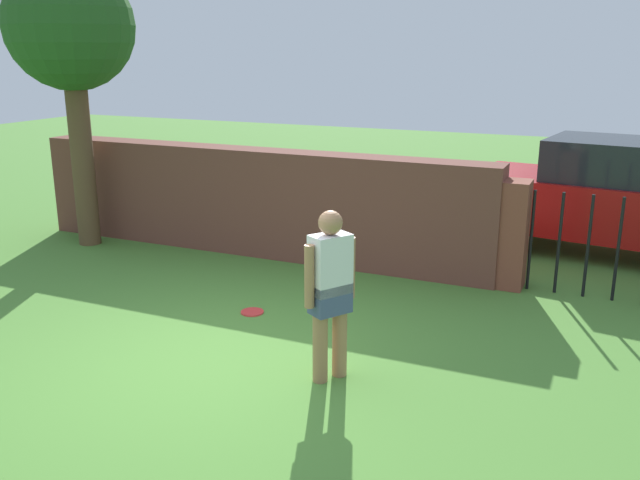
{
  "coord_description": "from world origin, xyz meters",
  "views": [
    {
      "loc": [
        3.48,
        -5.16,
        2.99
      ],
      "look_at": [
        0.59,
        1.3,
        1.0
      ],
      "focal_mm": 38.23,
      "sensor_mm": 36.0,
      "label": 1
    }
  ],
  "objects_px": {
    "tree": "(70,32)",
    "frisbee_red": "(252,312)",
    "car": "(617,198)",
    "person": "(330,288)"
  },
  "relations": [
    {
      "from": "tree",
      "to": "car",
      "type": "bearing_deg",
      "value": 20.1
    },
    {
      "from": "person",
      "to": "tree",
      "type": "bearing_deg",
      "value": -84.76
    },
    {
      "from": "tree",
      "to": "frisbee_red",
      "type": "height_order",
      "value": "tree"
    },
    {
      "from": "tree",
      "to": "frisbee_red",
      "type": "bearing_deg",
      "value": -21.88
    },
    {
      "from": "car",
      "to": "frisbee_red",
      "type": "distance_m",
      "value": 5.79
    },
    {
      "from": "frisbee_red",
      "to": "tree",
      "type": "bearing_deg",
      "value": 158.12
    },
    {
      "from": "tree",
      "to": "frisbee_red",
      "type": "distance_m",
      "value": 5.23
    },
    {
      "from": "car",
      "to": "frisbee_red",
      "type": "relative_size",
      "value": 16.3
    },
    {
      "from": "tree",
      "to": "person",
      "type": "height_order",
      "value": "tree"
    },
    {
      "from": "person",
      "to": "frisbee_red",
      "type": "xyz_separation_m",
      "value": [
        -1.48,
        1.13,
        -0.89
      ]
    }
  ]
}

